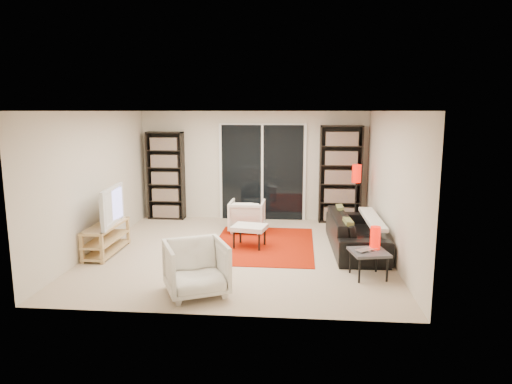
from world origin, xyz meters
TOP-DOWN VIEW (x-y plane):
  - floor at (0.00, 0.00)m, footprint 5.00×5.00m
  - wall_back at (0.00, 2.50)m, footprint 5.00×0.02m
  - wall_front at (0.00, -2.50)m, footprint 5.00×0.02m
  - wall_left at (-2.50, 0.00)m, footprint 0.02×5.00m
  - wall_right at (2.50, 0.00)m, footprint 0.02×5.00m
  - ceiling at (0.00, 0.00)m, footprint 5.00×5.00m
  - sliding_door at (0.20, 2.46)m, footprint 1.92×0.08m
  - bookshelf_left at (-1.95, 2.33)m, footprint 0.80×0.30m
  - bookshelf_right at (1.90, 2.33)m, footprint 0.90×0.30m
  - tv_stand at (-2.26, -0.27)m, footprint 0.39×1.22m
  - tv at (-2.24, -0.27)m, footprint 0.26×1.13m
  - rug at (0.37, 0.43)m, footprint 1.82×2.45m
  - sofa at (2.00, 0.31)m, footprint 0.90×2.17m
  - armchair_back at (-0.02, 1.36)m, footprint 0.70×0.71m
  - armchair_front at (-0.35, -1.88)m, footprint 1.03×1.04m
  - ottoman at (0.14, 0.28)m, footprint 0.65×0.57m
  - side_table at (2.01, -1.06)m, footprint 0.60×0.60m
  - laptop at (2.01, -1.09)m, footprint 0.41×0.38m
  - table_lamp at (2.12, -0.94)m, footprint 0.15×0.15m
  - floor_lamp at (2.16, 1.68)m, footprint 0.20×0.20m

SIDE VIEW (x-z plane):
  - floor at x=0.00m, z-range 0.00..0.00m
  - rug at x=0.37m, z-range 0.00..0.01m
  - tv_stand at x=-2.26m, z-range 0.01..0.51m
  - sofa at x=2.00m, z-range 0.00..0.63m
  - armchair_back at x=-0.02m, z-range 0.00..0.64m
  - ottoman at x=0.14m, z-range 0.15..0.55m
  - side_table at x=2.01m, z-range 0.16..0.56m
  - armchair_front at x=-0.35m, z-range 0.00..0.72m
  - laptop at x=2.01m, z-range 0.40..0.43m
  - table_lamp at x=2.12m, z-range 0.40..0.73m
  - tv at x=-2.24m, z-range 0.50..1.15m
  - bookshelf_left at x=-1.95m, z-range 0.00..1.95m
  - floor_lamp at x=2.16m, z-range 0.35..1.69m
  - sliding_door at x=0.20m, z-range -0.03..2.13m
  - bookshelf_right at x=1.90m, z-range 0.00..2.10m
  - wall_back at x=0.00m, z-range 0.00..2.40m
  - wall_front at x=0.00m, z-range 0.00..2.40m
  - wall_left at x=-2.50m, z-range 0.00..2.40m
  - wall_right at x=2.50m, z-range 0.00..2.40m
  - ceiling at x=0.00m, z-range 2.39..2.41m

